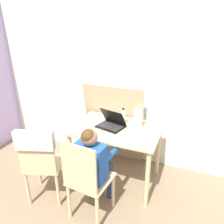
{
  "coord_description": "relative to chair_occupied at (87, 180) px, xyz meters",
  "views": [
    {
      "loc": [
        0.73,
        -0.57,
        1.93
      ],
      "look_at": [
        -0.18,
        1.69,
        0.93
      ],
      "focal_mm": 35.0,
      "sensor_mm": 36.0,
      "label": 1
    }
  ],
  "objects": [
    {
      "name": "chair_occupied",
      "position": [
        0.0,
        0.0,
        0.0
      ],
      "size": [
        0.44,
        0.44,
        0.94
      ],
      "rotation": [
        0.0,
        0.0,
        3.04
      ],
      "color": "#D6B784",
      "rests_on": "ground_plane"
    },
    {
      "name": "chair_spare",
      "position": [
        -0.56,
        0.01,
        0.15
      ],
      "size": [
        0.51,
        0.54,
        0.95
      ],
      "rotation": [
        0.0,
        0.0,
        3.47
      ],
      "color": "#D6B784",
      "rests_on": "ground_plane"
    },
    {
      "name": "water_bottle",
      "position": [
        0.09,
        0.81,
        0.37
      ],
      "size": [
        0.06,
        0.06,
        0.22
      ],
      "color": "silver",
      "rests_on": "dining_table"
    },
    {
      "name": "dining_table",
      "position": [
        0.05,
        0.68,
        0.16
      ],
      "size": [
        1.05,
        0.72,
        0.75
      ],
      "color": "#D6B784",
      "rests_on": "ground_plane"
    },
    {
      "name": "laptop",
      "position": [
        -0.02,
        0.7,
        0.32
      ],
      "size": [
        0.37,
        0.31,
        0.22
      ],
      "rotation": [
        0.0,
        0.0,
        -0.25
      ],
      "color": "black",
      "rests_on": "dining_table"
    },
    {
      "name": "person_seated",
      "position": [
        0.01,
        0.13,
        0.15
      ],
      "size": [
        0.36,
        0.45,
        1.02
      ],
      "rotation": [
        0.0,
        0.0,
        3.04
      ],
      "color": "#1E4C9E",
      "rests_on": "ground_plane"
    },
    {
      "name": "flower_vase",
      "position": [
        0.29,
        0.79,
        0.4
      ],
      "size": [
        0.1,
        0.1,
        0.31
      ],
      "color": "silver",
      "rests_on": "dining_table"
    },
    {
      "name": "cardboard_panel",
      "position": [
        -0.16,
        1.13,
        0.09
      ],
      "size": [
        0.87,
        0.18,
        1.15
      ],
      "color": "tan",
      "rests_on": "ground_plane"
    },
    {
      "name": "wall_back",
      "position": [
        0.15,
        1.27,
        0.77
      ],
      "size": [
        6.4,
        0.05,
        2.5
      ],
      "color": "white",
      "rests_on": "ground_plane"
    }
  ]
}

